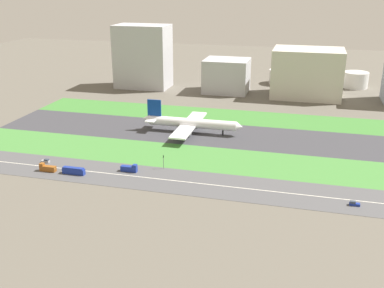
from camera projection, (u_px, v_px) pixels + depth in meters
name	position (u px, v px, depth m)	size (l,w,h in m)	color
ground_plane	(216.00, 135.00, 285.33)	(800.00, 800.00, 0.00)	#5B564C
runway	(216.00, 134.00, 285.31)	(280.00, 46.00, 0.10)	#38383D
grass_median_north	(228.00, 116.00, 322.59)	(280.00, 36.00, 0.10)	#3D7A33
grass_median_south	(201.00, 158.00, 248.03)	(280.00, 36.00, 0.10)	#427F38
highway	(185.00, 182.00, 218.93)	(280.00, 28.00, 0.10)	#4C4C4F
highway_centerline	(185.00, 182.00, 218.91)	(266.00, 0.50, 0.01)	silver
airliner	(190.00, 123.00, 287.25)	(65.00, 56.00, 19.70)	white
bus_0	(74.00, 171.00, 227.11)	(11.60, 2.50, 3.50)	navy
car_1	(46.00, 161.00, 241.66)	(4.40, 1.80, 2.00)	#99999E
truck_1	(47.00, 168.00, 230.63)	(8.40, 2.50, 4.00)	brown
truck_0	(129.00, 169.00, 230.17)	(8.40, 2.50, 4.00)	navy
car_0	(354.00, 204.00, 195.95)	(4.40, 1.80, 2.00)	navy
traffic_light	(163.00, 161.00, 232.88)	(0.36, 0.50, 7.20)	#4C4C51
terminal_building	(143.00, 57.00, 400.98)	(46.50, 28.82, 54.38)	#B2B2B7
hangar_building	(227.00, 76.00, 387.76)	(36.95, 31.45, 27.94)	#B2B2B7
office_tower	(307.00, 73.00, 370.19)	(55.45, 39.41, 38.97)	beige
fuel_tank_west	(283.00, 77.00, 420.77)	(24.65, 24.65, 12.87)	silver
fuel_tank_centre	(325.00, 78.00, 411.67)	(16.48, 16.48, 14.29)	silver
fuel_tank_east	(356.00, 80.00, 405.41)	(21.37, 21.37, 13.93)	silver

